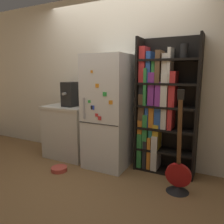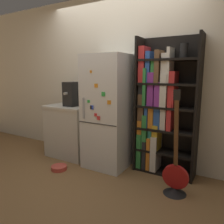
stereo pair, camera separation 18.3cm
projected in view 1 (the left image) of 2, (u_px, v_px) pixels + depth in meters
ground_plane at (104, 168)px, 3.27m from camera, size 16.00×16.00×0.00m
wall_back at (118, 79)px, 3.45m from camera, size 8.00×0.05×2.60m
refrigerator at (109, 112)px, 3.24m from camera, size 0.63×0.64×1.66m
bookshelf at (160, 108)px, 3.06m from camera, size 0.83×0.31×1.88m
kitchen_counter at (69, 131)px, 3.68m from camera, size 0.75×0.58×0.86m
espresso_machine at (71, 94)px, 3.53m from camera, size 0.20×0.34×0.39m
guitar at (178, 178)px, 2.57m from camera, size 0.30×0.29×1.23m
pet_bowl at (59, 169)px, 3.15m from camera, size 0.23×0.23×0.06m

